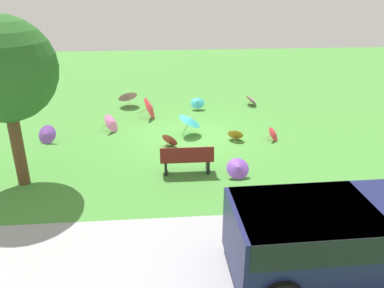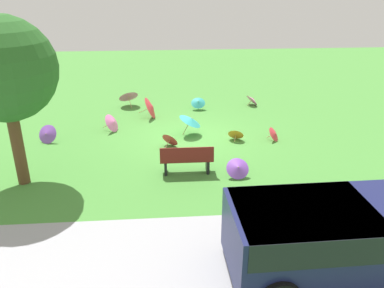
{
  "view_description": "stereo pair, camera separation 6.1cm",
  "coord_description": "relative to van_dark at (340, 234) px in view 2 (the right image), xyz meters",
  "views": [
    {
      "loc": [
        1.07,
        13.35,
        5.4
      ],
      "look_at": [
        0.11,
        2.06,
        0.6
      ],
      "focal_mm": 36.02,
      "sensor_mm": 36.0,
      "label": 1
    },
    {
      "loc": [
        1.01,
        13.35,
        5.4
      ],
      "look_at": [
        0.11,
        2.06,
        0.6
      ],
      "focal_mm": 36.02,
      "sensor_mm": 36.0,
      "label": 2
    }
  ],
  "objects": [
    {
      "name": "parasol_pink_2",
      "position": [
        -0.91,
        -11.29,
        -0.63
      ],
      "size": [
        0.71,
        0.79,
        0.56
      ],
      "color": "tan",
      "rests_on": "ground"
    },
    {
      "name": "park_bench",
      "position": [
        2.65,
        -4.55,
        -0.45
      ],
      "size": [
        1.6,
        0.49,
        0.9
      ],
      "color": "maroon",
      "rests_on": "ground"
    },
    {
      "name": "parasol_purple_0",
      "position": [
        1.16,
        -4.14,
        -0.58
      ],
      "size": [
        0.68,
        0.61,
        0.61
      ],
      "color": "tan",
      "rests_on": "ground"
    },
    {
      "name": "parasol_purple_1",
      "position": [
        7.51,
        -7.39,
        -0.58
      ],
      "size": [
        0.8,
        0.72,
        0.66
      ],
      "color": "tan",
      "rests_on": "ground"
    },
    {
      "name": "parasol_teal_0",
      "position": [
        2.28,
        -7.71,
        -0.3
      ],
      "size": [
        0.98,
        1.0,
        0.88
      ],
      "color": "tan",
      "rests_on": "ground"
    },
    {
      "name": "road_strip",
      "position": [
        2.31,
        -0.21,
        -0.91
      ],
      "size": [
        40.0,
        3.98,
        0.01
      ],
      "primitive_type": "cube",
      "color": "#9E9EA3",
      "rests_on": "ground"
    },
    {
      "name": "parasol_teal_1",
      "position": [
        1.71,
        -10.79,
        -0.54
      ],
      "size": [
        0.68,
        0.65,
        0.6
      ],
      "color": "tan",
      "rests_on": "ground"
    },
    {
      "name": "parasol_pink_0",
      "position": [
        4.9,
        -11.61,
        -0.38
      ],
      "size": [
        1.13,
        1.08,
        0.89
      ],
      "color": "tan",
      "rests_on": "ground"
    },
    {
      "name": "shade_tree",
      "position": [
        7.4,
        -4.37,
        2.37
      ],
      "size": [
        2.77,
        2.77,
        4.7
      ],
      "color": "brown",
      "rests_on": "ground"
    },
    {
      "name": "van_dark",
      "position": [
        0.0,
        0.0,
        0.0
      ],
      "size": [
        4.64,
        2.2,
        1.53
      ],
      "color": "#191E4C",
      "rests_on": "ground"
    },
    {
      "name": "parasol_red_1",
      "position": [
        -0.73,
        -6.91,
        -0.65
      ],
      "size": [
        0.63,
        0.69,
        0.52
      ],
      "color": "tan",
      "rests_on": "ground"
    },
    {
      "name": "parasol_red_0",
      "position": [
        3.79,
        -9.86,
        -0.45
      ],
      "size": [
        0.88,
        1.01,
        0.93
      ],
      "color": "tan",
      "rests_on": "ground"
    },
    {
      "name": "ground",
      "position": [
        2.31,
        -7.47,
        -0.91
      ],
      "size": [
        40.0,
        40.0,
        0.0
      ],
      "primitive_type": "plane",
      "color": "#478C38"
    },
    {
      "name": "parasol_red_2",
      "position": [
        3.08,
        -6.68,
        -0.64
      ],
      "size": [
        0.73,
        0.68,
        0.55
      ],
      "color": "tan",
      "rests_on": "ground"
    },
    {
      "name": "parasol_pink_1",
      "position": [
        5.26,
        -8.37,
        -0.55
      ],
      "size": [
        0.78,
        0.86,
        0.72
      ],
      "color": "tan",
      "rests_on": "ground"
    },
    {
      "name": "parasol_orange_0",
      "position": [
        0.67,
        -7.07,
        -0.65
      ],
      "size": [
        0.68,
        0.6,
        0.51
      ],
      "color": "tan",
      "rests_on": "ground"
    }
  ]
}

